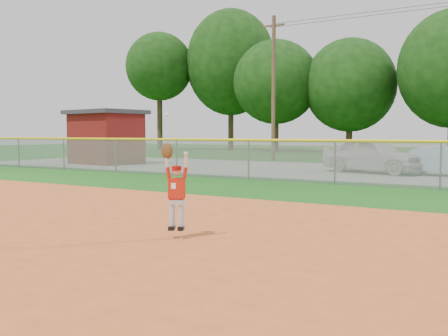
# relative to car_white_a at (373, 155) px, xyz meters

# --- Properties ---
(ground) EXTENTS (120.00, 120.00, 0.00)m
(ground) POSITION_rel_car_white_a_xyz_m (0.10, -15.45, -0.80)
(ground) COLOR #165012
(ground) RESTS_ON ground
(parking_strip) EXTENTS (44.00, 10.00, 0.03)m
(parking_strip) POSITION_rel_car_white_a_xyz_m (0.10, 0.55, -0.78)
(parking_strip) COLOR gray
(parking_strip) RESTS_ON ground
(car_white_a) EXTENTS (4.82, 2.97, 1.53)m
(car_white_a) POSITION_rel_car_white_a_xyz_m (0.00, 0.00, 0.00)
(car_white_a) COLOR silver
(car_white_a) RESTS_ON parking_strip
(car_blue) EXTENTS (3.81, 1.74, 1.21)m
(car_blue) POSITION_rel_car_white_a_xyz_m (3.00, -0.12, -0.16)
(car_blue) COLOR #99BEE5
(car_blue) RESTS_ON parking_strip
(utility_shed) EXTENTS (4.47, 3.71, 3.05)m
(utility_shed) POSITION_rel_car_white_a_xyz_m (-14.72, -1.08, 0.76)
(utility_shed) COLOR #5B0F0D
(utility_shed) RESTS_ON ground
(outfield_fence) EXTENTS (40.06, 0.10, 1.55)m
(outfield_fence) POSITION_rel_car_white_a_xyz_m (0.10, -5.45, 0.09)
(outfield_fence) COLOR gray
(outfield_fence) RESTS_ON ground
(power_lines) EXTENTS (19.40, 0.24, 9.00)m
(power_lines) POSITION_rel_car_white_a_xyz_m (1.10, 6.55, 3.88)
(power_lines) COLOR #4C3823
(power_lines) RESTS_ON ground
(ballplayer) EXTENTS (0.46, 0.27, 1.91)m
(ballplayer) POSITION_rel_car_white_a_xyz_m (0.74, -15.39, 0.09)
(ballplayer) COLOR silver
(ballplayer) RESTS_ON ground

